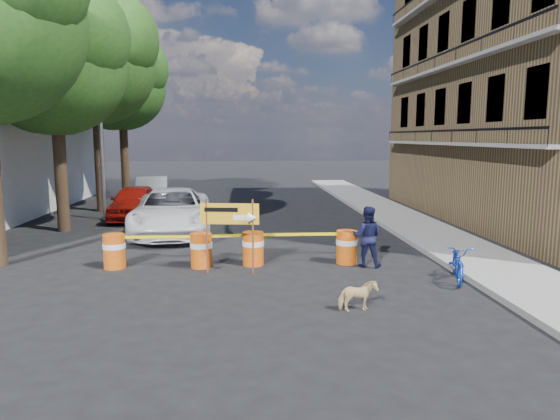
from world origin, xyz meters
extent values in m
plane|color=black|center=(0.00, 0.00, 0.00)|extent=(120.00, 120.00, 0.00)
cube|color=gray|center=(6.20, 6.00, 0.07)|extent=(2.40, 40.00, 0.15)
cube|color=olive|center=(12.00, 8.00, 6.00)|extent=(8.00, 16.00, 12.00)
cylinder|color=#332316|center=(-6.80, 7.00, 2.38)|extent=(0.44, 0.44, 4.76)
sphere|color=#224D16|center=(-6.80, 7.00, 5.95)|extent=(5.00, 5.00, 5.00)
sphere|color=#224D16|center=(-5.92, 6.50, 6.80)|extent=(3.75, 3.75, 3.75)
sphere|color=#224D16|center=(-7.55, 7.62, 5.27)|extent=(3.50, 3.50, 3.50)
cylinder|color=#332316|center=(-6.80, 12.00, 2.66)|extent=(0.44, 0.44, 5.32)
sphere|color=#224D16|center=(-6.80, 12.00, 6.65)|extent=(5.40, 5.40, 5.40)
sphere|color=#224D16|center=(-5.85, 11.46, 7.60)|extent=(4.05, 4.05, 4.05)
sphere|color=#224D16|center=(-7.61, 12.68, 5.89)|extent=(3.78, 3.78, 3.78)
cylinder|color=#332316|center=(-6.80, 17.00, 2.46)|extent=(0.44, 0.44, 4.93)
sphere|color=#224D16|center=(-6.80, 17.00, 6.16)|extent=(4.80, 4.80, 4.80)
sphere|color=#224D16|center=(-5.96, 16.52, 7.04)|extent=(3.60, 3.60, 3.60)
sphere|color=#224D16|center=(-7.52, 17.60, 5.46)|extent=(3.36, 3.36, 3.36)
cylinder|color=gray|center=(-6.00, 9.50, 4.00)|extent=(0.16, 0.16, 8.00)
cylinder|color=gray|center=(-5.50, 9.50, 7.90)|extent=(1.00, 0.12, 0.12)
cube|color=silver|center=(-5.00, 9.50, 7.85)|extent=(0.35, 0.18, 0.12)
cylinder|color=#CE450C|center=(-3.66, 1.55, 0.45)|extent=(0.56, 0.56, 0.90)
cylinder|color=white|center=(-3.66, 1.55, 0.60)|extent=(0.58, 0.58, 0.14)
cylinder|color=#CE450C|center=(-1.40, 1.47, 0.45)|extent=(0.56, 0.56, 0.90)
cylinder|color=white|center=(-1.40, 1.47, 0.60)|extent=(0.58, 0.58, 0.14)
cylinder|color=#CE450C|center=(-0.03, 1.59, 0.45)|extent=(0.56, 0.56, 0.90)
cylinder|color=white|center=(-0.03, 1.59, 0.60)|extent=(0.58, 0.58, 0.14)
cylinder|color=#CE450C|center=(2.50, 1.56, 0.45)|extent=(0.56, 0.56, 0.90)
cylinder|color=white|center=(2.50, 1.56, 0.60)|extent=(0.58, 0.58, 0.14)
cylinder|color=#592D19|center=(-1.20, 0.87, 0.94)|extent=(0.05, 0.05, 1.89)
cylinder|color=#592D19|center=(-0.06, 0.72, 0.94)|extent=(0.05, 0.05, 1.89)
cube|color=orange|center=(-0.63, 0.80, 1.52)|extent=(1.46, 0.23, 0.52)
cube|color=white|center=(-0.34, 0.74, 1.43)|extent=(0.42, 0.07, 0.13)
cone|color=white|center=(-0.06, 0.70, 1.43)|extent=(0.26, 0.30, 0.27)
cube|color=black|center=(-0.84, 0.81, 1.63)|extent=(0.83, 0.12, 0.10)
imported|color=black|center=(2.96, 1.20, 0.81)|extent=(0.93, 0.82, 1.61)
imported|color=#163CB3|center=(4.80, -0.28, 0.87)|extent=(0.86, 1.05, 1.73)
imported|color=#E4C482|center=(1.93, -2.18, 0.31)|extent=(0.78, 0.43, 0.63)
imported|color=white|center=(-2.80, 6.26, 0.79)|extent=(3.04, 5.88, 1.59)
imported|color=#A4140D|center=(-4.80, 9.60, 0.71)|extent=(1.75, 4.21, 1.42)
imported|color=#B1B4B9|center=(-4.80, 13.83, 0.71)|extent=(2.08, 4.50, 1.43)
camera|label=1|loc=(-0.33, -11.48, 3.41)|focal=32.00mm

